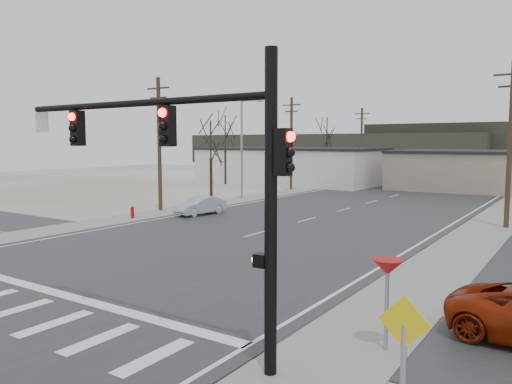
% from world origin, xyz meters
% --- Properties ---
extents(ground, '(140.00, 140.00, 0.00)m').
position_xyz_m(ground, '(0.00, 0.00, 0.00)').
color(ground, silver).
rests_on(ground, ground).
extents(main_road, '(18.00, 110.00, 0.05)m').
position_xyz_m(main_road, '(0.00, 15.00, 0.02)').
color(main_road, '#2A2A2D').
rests_on(main_road, ground).
extents(cross_road, '(90.00, 10.00, 0.04)m').
position_xyz_m(cross_road, '(0.00, 0.00, 0.02)').
color(cross_road, '#2A2A2D').
rests_on(cross_road, ground).
extents(sidewalk_left, '(3.00, 90.00, 0.06)m').
position_xyz_m(sidewalk_left, '(-10.60, 20.00, 0.03)').
color(sidewalk_left, gray).
rests_on(sidewalk_left, ground).
extents(sidewalk_right, '(3.00, 90.00, 0.06)m').
position_xyz_m(sidewalk_right, '(10.60, 20.00, 0.03)').
color(sidewalk_right, gray).
rests_on(sidewalk_right, ground).
extents(traffic_signal_mast, '(8.95, 0.43, 7.20)m').
position_xyz_m(traffic_signal_mast, '(7.89, -6.20, 4.67)').
color(traffic_signal_mast, black).
rests_on(traffic_signal_mast, ground).
extents(fire_hydrant, '(0.24, 0.24, 0.87)m').
position_xyz_m(fire_hydrant, '(-10.20, 8.00, 0.45)').
color(fire_hydrant, '#A50C0C').
rests_on(fire_hydrant, ground).
extents(yield_sign, '(0.80, 0.80, 2.35)m').
position_xyz_m(yield_sign, '(11.50, -3.50, 2.07)').
color(yield_sign, gray).
rests_on(yield_sign, ground).
extents(diamond_sign, '(0.92, 0.10, 2.61)m').
position_xyz_m(diamond_sign, '(13.00, -7.00, 1.60)').
color(diamond_sign, gray).
rests_on(diamond_sign, ground).
extents(building_left_far, '(22.30, 12.30, 4.50)m').
position_xyz_m(building_left_far, '(-16.00, 40.00, 2.26)').
color(building_left_far, silver).
rests_on(building_left_far, ground).
extents(upole_left_b, '(2.20, 0.30, 10.00)m').
position_xyz_m(upole_left_b, '(-11.50, 12.00, 5.22)').
color(upole_left_b, '#482F21').
rests_on(upole_left_b, ground).
extents(upole_left_c, '(2.20, 0.30, 10.00)m').
position_xyz_m(upole_left_c, '(-11.50, 32.00, 5.22)').
color(upole_left_c, '#482F21').
rests_on(upole_left_c, ground).
extents(upole_left_d, '(2.20, 0.30, 10.00)m').
position_xyz_m(upole_left_d, '(-11.50, 52.00, 5.22)').
color(upole_left_d, '#482F21').
rests_on(upole_left_d, ground).
extents(upole_right_a, '(2.20, 0.30, 10.00)m').
position_xyz_m(upole_right_a, '(11.50, 18.00, 5.22)').
color(upole_right_a, '#482F21').
rests_on(upole_right_a, ground).
extents(streetlight_main, '(2.40, 0.25, 9.00)m').
position_xyz_m(streetlight_main, '(-10.80, 22.00, 5.09)').
color(streetlight_main, gray).
rests_on(streetlight_main, ground).
extents(tree_left_near, '(3.30, 3.30, 7.35)m').
position_xyz_m(tree_left_near, '(-13.00, 20.00, 5.23)').
color(tree_left_near, '#31251D').
rests_on(tree_left_near, ground).
extents(tree_left_far, '(3.96, 3.96, 8.82)m').
position_xyz_m(tree_left_far, '(-14.00, 46.00, 6.28)').
color(tree_left_far, '#31251D').
rests_on(tree_left_far, ground).
extents(tree_left_mid, '(3.96, 3.96, 8.82)m').
position_xyz_m(tree_left_mid, '(-22.00, 34.00, 6.28)').
color(tree_left_mid, '#31251D').
rests_on(tree_left_mid, ground).
extents(hill_left, '(70.00, 18.00, 7.00)m').
position_xyz_m(hill_left, '(-35.00, 92.00, 3.50)').
color(hill_left, '#333026').
rests_on(hill_left, ground).
extents(sedan_crossing, '(1.96, 4.09, 1.30)m').
position_xyz_m(sedan_crossing, '(-7.50, 11.96, 0.69)').
color(sedan_crossing, '#B6BEC2').
rests_on(sedan_crossing, main_road).
extents(car_far_a, '(3.76, 5.18, 1.39)m').
position_xyz_m(car_far_a, '(2.01, 49.74, 0.74)').
color(car_far_a, black).
rests_on(car_far_a, main_road).
extents(car_far_b, '(2.22, 3.89, 1.25)m').
position_xyz_m(car_far_b, '(-7.36, 63.29, 0.67)').
color(car_far_b, black).
rests_on(car_far_b, main_road).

